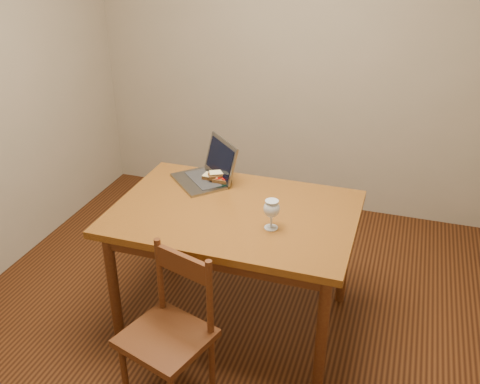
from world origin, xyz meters
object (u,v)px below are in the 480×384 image
(milk_glass, at_px, (271,214))
(laptop, at_px, (209,170))
(table, at_px, (235,224))
(plate, at_px, (216,182))
(chair, at_px, (168,327))

(milk_glass, bearing_deg, laptop, 139.81)
(table, distance_m, milk_glass, 0.31)
(milk_glass, height_order, laptop, laptop)
(plate, xyz_separation_m, milk_glass, (0.45, -0.40, 0.07))
(table, distance_m, laptop, 0.43)
(chair, distance_m, plate, 0.98)
(chair, xyz_separation_m, milk_glass, (0.34, 0.53, 0.38))
(table, relative_size, chair, 2.77)
(plate, bearing_deg, chair, -83.78)
(chair, bearing_deg, table, 97.78)
(table, relative_size, laptop, 2.91)
(table, xyz_separation_m, chair, (-0.11, -0.65, -0.21))
(table, height_order, milk_glass, milk_glass)
(plate, bearing_deg, table, -53.24)
(table, relative_size, milk_glass, 8.10)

